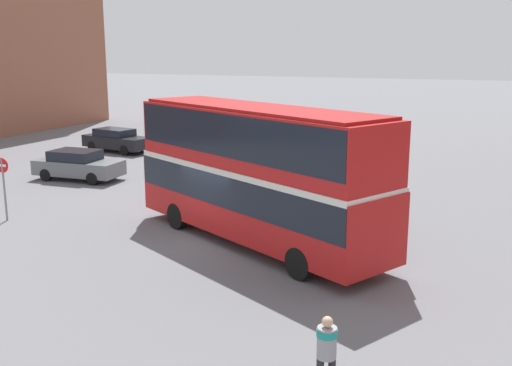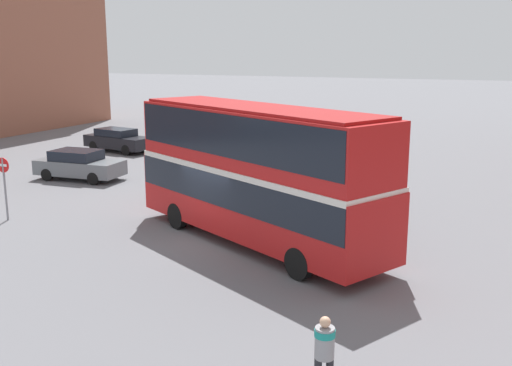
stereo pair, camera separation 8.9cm
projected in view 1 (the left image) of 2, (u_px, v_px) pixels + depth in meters
ground_plane at (208, 240)px, 20.90m from camera, size 240.00×240.00×0.00m
double_decker_bus at (256, 167)px, 20.02m from camera, size 10.58×7.12×4.69m
pedestrian_foreground at (327, 347)px, 11.33m from camera, size 0.57×0.57×1.63m
parked_car_kerb_near at (116, 140)px, 38.68m from camera, size 4.92×2.47×1.49m
parked_car_kerb_far at (78, 165)px, 30.40m from camera, size 4.55×2.13×1.51m
no_entry_sign at (3, 179)px, 22.94m from camera, size 0.58×0.08×2.47m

